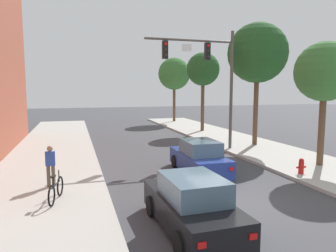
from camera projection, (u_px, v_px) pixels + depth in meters
ground_plane at (228, 202)px, 11.08m from camera, size 120.00×120.00×0.00m
sidewalk_left at (30, 223)px, 9.21m from camera, size 5.00×60.00×0.15m
traffic_signal_mast at (209, 68)px, 19.48m from camera, size 5.80×0.38×7.50m
car_lead_blue at (199, 158)px, 14.88m from camera, size 1.90×4.27×1.60m
car_following_black at (192, 206)px, 8.83m from camera, size 1.93×4.29×1.60m
pedestrian_sidewalk_left_walker at (50, 164)px, 12.33m from camera, size 0.36×0.22×1.64m
bicycle_leaning at (56, 190)px, 10.78m from camera, size 0.44×1.74×0.98m
fire_hydrant at (301, 166)px, 14.26m from camera, size 0.48×0.24×0.72m
street_tree_nearest at (325, 72)px, 15.43m from camera, size 2.95×2.95×6.19m
street_tree_second at (258, 53)px, 21.08m from camera, size 4.03×4.03×8.30m
street_tree_third at (203, 70)px, 28.57m from camera, size 3.03×3.03×7.18m
street_tree_farthest at (174, 74)px, 37.05m from camera, size 3.79×3.79×7.56m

